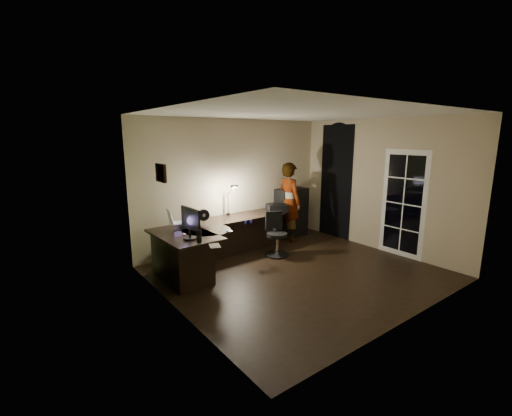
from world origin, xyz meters
TOP-DOWN VIEW (x-y plane):
  - floor at (0.00, 0.00)m, footprint 4.50×4.00m
  - ceiling at (0.00, 0.00)m, footprint 4.50×4.00m
  - wall_back at (0.00, 2.00)m, footprint 4.50×0.01m
  - wall_front at (0.00, -2.00)m, footprint 4.50×0.01m
  - wall_left at (-2.25, 0.00)m, footprint 0.01×4.00m
  - wall_right at (2.25, 0.00)m, footprint 0.01×4.00m
  - green_wall_overlay at (-2.24, 0.00)m, footprint 0.00×4.00m
  - arched_doorway at (2.24, 1.15)m, footprint 0.01×0.90m
  - french_door at (2.24, -0.55)m, footprint 0.02×0.92m
  - framed_picture at (-2.22, 0.45)m, footprint 0.04×0.30m
  - desk_left at (-1.69, 0.97)m, footprint 0.87×1.37m
  - desk_right at (-0.16, 1.61)m, footprint 1.96×0.72m
  - cabinet at (1.44, 1.78)m, footprint 0.77×0.40m
  - laptop_stand at (-1.62, 1.27)m, footprint 0.27×0.24m
  - laptop at (-1.62, 1.27)m, footprint 0.41×0.40m
  - monitor at (-1.74, 0.62)m, footprint 0.13×0.54m
  - mouse at (-1.74, 0.85)m, footprint 0.07×0.09m
  - phone at (-1.03, 0.62)m, footprint 0.09×0.15m
  - pen at (-1.36, 1.08)m, footprint 0.09×0.11m
  - speaker at (-1.74, 0.33)m, footprint 0.09×0.09m
  - notepad at (-1.63, 0.06)m, footprint 0.21×0.24m
  - desk_fan at (-1.12, 1.34)m, footprint 0.23×0.16m
  - headphones at (-0.32, 1.06)m, footprint 0.18×0.13m
  - printer at (0.77, 1.52)m, footprint 0.51×0.46m
  - desk_lamp at (-0.29, 1.83)m, footprint 0.30×0.37m
  - office_chair at (0.26, 0.91)m, footprint 0.63×0.63m
  - person at (1.16, 1.55)m, footprint 0.43×0.64m

SIDE VIEW (x-z plane):
  - floor at x=0.00m, z-range -0.01..0.00m
  - desk_right at x=-0.16m, z-range 0.00..0.73m
  - desk_left at x=-1.69m, z-range 0.00..0.78m
  - office_chair at x=0.26m, z-range 0.00..0.86m
  - cabinet at x=1.44m, z-range 0.00..1.14m
  - headphones at x=-0.32m, z-range 0.72..0.80m
  - phone at x=-1.03m, z-range 0.79..0.80m
  - notepad at x=-1.63m, z-range 0.79..0.80m
  - pen at x=-1.36m, z-range 0.79..0.80m
  - mouse at x=-1.74m, z-range 0.79..0.82m
  - printer at x=0.77m, z-range 0.72..0.91m
  - laptop_stand at x=-1.62m, z-range 0.79..0.89m
  - desk_fan at x=-1.12m, z-range 0.72..1.05m
  - person at x=1.16m, z-range 0.00..1.78m
  - speaker at x=-1.74m, z-range 0.79..0.99m
  - monitor at x=-1.74m, z-range 0.79..1.14m
  - laptop at x=-1.62m, z-range 0.89..1.13m
  - french_door at x=2.24m, z-range 0.00..2.10m
  - desk_lamp at x=-0.29m, z-range 0.72..1.44m
  - arched_doorway at x=2.24m, z-range 0.00..2.60m
  - wall_back at x=0.00m, z-range 0.00..2.70m
  - wall_front at x=0.00m, z-range 0.00..2.70m
  - wall_left at x=-2.25m, z-range 0.00..2.70m
  - wall_right at x=2.25m, z-range 0.00..2.70m
  - green_wall_overlay at x=-2.24m, z-range 0.00..2.70m
  - framed_picture at x=-2.22m, z-range 1.73..1.98m
  - ceiling at x=0.00m, z-range 2.70..2.71m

